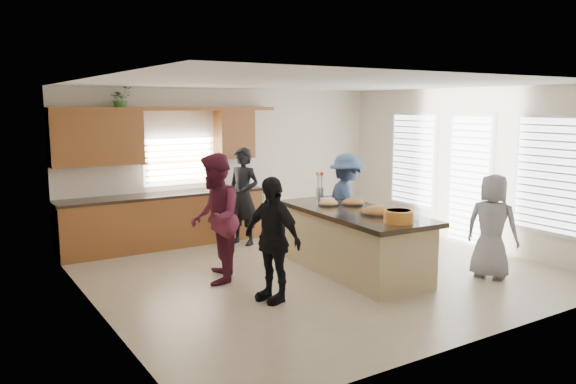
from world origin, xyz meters
TOP-DOWN VIEW (x-y plane):
  - floor at (0.00, 0.00)m, footprint 6.50×6.50m
  - room_shell at (0.00, 0.00)m, footprint 6.52×6.02m
  - back_cabinetry at (-1.47, 2.73)m, footprint 4.08×0.66m
  - right_wall_glazing at (3.22, -0.13)m, footprint 0.06×4.00m
  - island at (0.42, -0.34)m, footprint 1.32×2.77m
  - platter_front at (0.48, -0.75)m, footprint 0.46×0.46m
  - platter_mid at (0.69, 0.04)m, footprint 0.37×0.37m
  - platter_back at (0.34, 0.21)m, footprint 0.33×0.33m
  - salad_bowl at (0.35, -1.34)m, footprint 0.39×0.39m
  - clear_cup at (0.59, -1.42)m, footprint 0.09×0.09m
  - plate_stack at (0.50, 0.45)m, footprint 0.24×0.24m
  - flower_vase at (0.65, 0.88)m, footprint 0.14×0.14m
  - potted_plant at (-2.08, 2.82)m, footprint 0.46×0.43m
  - woman_left_back at (-0.17, 2.10)m, footprint 0.67×0.76m
  - woman_left_mid at (-1.53, 0.36)m, footprint 1.04×1.12m
  - woman_left_front at (-1.25, -0.74)m, footprint 0.61×1.01m
  - woman_right_back at (1.07, 0.66)m, footprint 0.88×1.21m
  - woman_right_front at (1.93, -1.61)m, footprint 0.72×0.87m

SIDE VIEW (x-z plane):
  - floor at x=0.00m, z-range 0.00..0.00m
  - island at x=0.42m, z-range -0.02..0.93m
  - woman_right_front at x=1.93m, z-range 0.00..1.53m
  - woman_left_front at x=-1.25m, z-range 0.00..1.61m
  - woman_right_back at x=1.07m, z-range 0.00..1.69m
  - woman_left_back at x=-0.17m, z-range 0.00..1.75m
  - back_cabinetry at x=-1.47m, z-range -0.32..2.14m
  - woman_left_mid at x=-1.53m, z-range 0.00..1.84m
  - platter_back at x=0.34m, z-range 0.91..1.04m
  - platter_mid at x=0.69m, z-range 0.90..1.05m
  - platter_front at x=0.48m, z-range 0.88..1.07m
  - plate_stack at x=0.50m, z-range 0.95..1.01m
  - clear_cup at x=0.59m, z-range 0.95..1.05m
  - salad_bowl at x=0.35m, z-range 0.96..1.13m
  - flower_vase at x=0.65m, z-range 0.96..1.40m
  - right_wall_glazing at x=3.22m, z-range 0.22..2.47m
  - room_shell at x=0.00m, z-range 0.50..3.31m
  - potted_plant at x=-2.08m, z-range 2.40..2.80m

